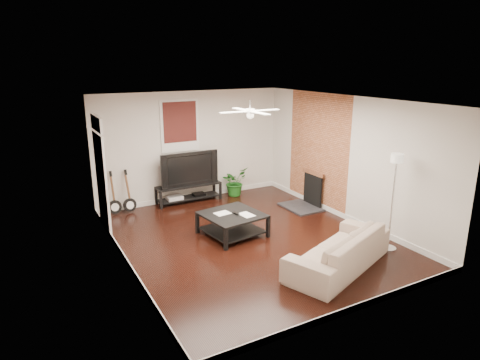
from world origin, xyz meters
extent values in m
cube|color=black|center=(0.00, 0.00, 0.00)|extent=(5.00, 6.00, 0.01)
cube|color=white|center=(0.00, 0.00, 2.80)|extent=(5.00, 6.00, 0.01)
cube|color=silver|center=(0.00, 3.00, 1.40)|extent=(5.00, 0.01, 2.80)
cube|color=silver|center=(0.00, -3.00, 1.40)|extent=(5.00, 0.01, 2.80)
cube|color=silver|center=(-2.50, 0.00, 1.40)|extent=(0.01, 6.00, 2.80)
cube|color=silver|center=(2.50, 0.00, 1.40)|extent=(0.01, 6.00, 2.80)
cube|color=#A15934|center=(2.49, 1.00, 1.40)|extent=(0.02, 2.20, 2.80)
cube|color=black|center=(2.20, 1.00, 0.46)|extent=(0.80, 1.10, 0.92)
cube|color=#3F1411|center=(-0.30, 2.97, 1.95)|extent=(1.00, 0.06, 1.30)
cube|color=white|center=(-2.46, 1.90, 1.25)|extent=(0.08, 1.00, 2.50)
cube|color=black|center=(-0.20, 2.78, 0.23)|extent=(1.68, 0.45, 0.47)
imported|color=black|center=(-0.20, 2.80, 0.90)|extent=(1.50, 0.20, 0.87)
cube|color=black|center=(-0.22, 0.34, 0.24)|extent=(1.27, 1.27, 0.47)
imported|color=#BCAA8D|center=(0.76, -1.82, 0.34)|extent=(2.49, 1.68, 0.68)
imported|color=#1C5E1B|center=(1.09, 2.69, 0.38)|extent=(0.88, 0.84, 0.76)
camera|label=1|loc=(-3.98, -6.86, 3.51)|focal=31.34mm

